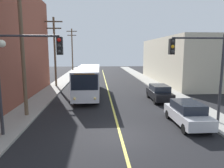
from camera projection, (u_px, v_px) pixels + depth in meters
ground_plane at (121, 136)px, 12.45m from camera, size 120.00×120.00×0.00m
sidewalk_left at (41, 99)px, 21.80m from camera, size 2.50×90.00×0.15m
sidewalk_right at (176, 97)px, 22.80m from camera, size 2.50×90.00×0.15m
lane_stripe_center at (108, 90)px, 27.24m from camera, size 0.16×60.00×0.01m
building_right_warehouse at (193, 60)px, 34.60m from camera, size 12.00×20.93×7.15m
city_bus at (88, 79)px, 24.03m from camera, size 2.69×12.18×3.20m
parked_car_silver at (187, 113)px, 14.10m from camera, size 1.83×4.41×1.62m
parked_car_black at (159, 93)px, 21.24m from camera, size 1.89×4.43×1.62m
utility_pole_near at (22, 36)px, 15.17m from camera, size 2.40×0.28×10.95m
utility_pole_mid at (55, 49)px, 29.03m from camera, size 2.40×0.28×9.52m
utility_pole_far at (72, 49)px, 48.19m from camera, size 2.40×0.28×10.06m
traffic_signal_left_corner at (25, 64)px, 11.73m from camera, size 3.75×0.48×6.00m
traffic_signal_right_corner at (200, 62)px, 13.64m from camera, size 3.75×0.48×6.00m
fire_hydrant at (193, 103)px, 17.87m from camera, size 0.44×0.26×0.84m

